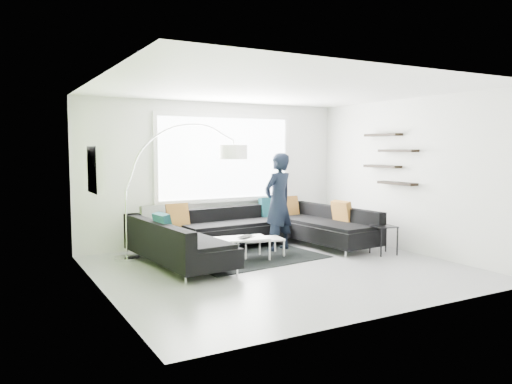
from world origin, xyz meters
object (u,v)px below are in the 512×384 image
coffee_table (251,247)px  person (278,202)px  sectional_sofa (256,233)px  arc_lamp (126,192)px  laptop (248,237)px  side_table (384,240)px

coffee_table → person: person is taller
sectional_sofa → arc_lamp: 2.39m
laptop → arc_lamp: bearing=114.1°
arc_lamp → laptop: arc_lamp is taller
sectional_sofa → person: (0.50, 0.08, 0.52)m
coffee_table → laptop: (-0.12, -0.12, 0.21)m
sectional_sofa → coffee_table: size_ratio=3.60×
person → laptop: (-0.87, -0.45, -0.51)m
sectional_sofa → arc_lamp: (-2.16, 0.66, 0.79)m
laptop → sectional_sofa: bearing=9.6°
sectional_sofa → laptop: sectional_sofa is taller
sectional_sofa → laptop: (-0.36, -0.37, 0.02)m
coffee_table → person: (0.75, 0.33, 0.71)m
side_table → laptop: size_ratio=1.20×
side_table → coffee_table: bearing=158.5°
person → arc_lamp: bearing=-29.8°
sectional_sofa → coffee_table: (-0.24, -0.26, -0.19)m
laptop → person: bearing=-8.8°
laptop → coffee_table: bearing=8.6°
sectional_sofa → side_table: sectional_sofa is taller
coffee_table → side_table: size_ratio=2.26×
coffee_table → arc_lamp: arc_lamp is taller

